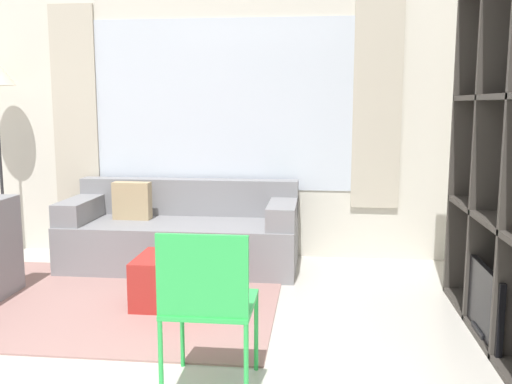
# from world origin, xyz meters

# --- Properties ---
(wall_back) EXTENTS (5.83, 0.11, 2.70)m
(wall_back) POSITION_xyz_m (0.00, 3.25, 1.36)
(wall_back) COLOR silver
(wall_back) RESTS_ON ground_plane
(area_rug) EXTENTS (3.00, 1.88, 0.01)m
(area_rug) POSITION_xyz_m (-0.87, 1.76, 0.01)
(area_rug) COLOR gray
(area_rug) RESTS_ON ground_plane
(couch_main) EXTENTS (2.07, 0.85, 0.76)m
(couch_main) POSITION_xyz_m (-0.31, 2.78, 0.29)
(couch_main) COLOR gray
(couch_main) RESTS_ON ground_plane
(ottoman) EXTENTS (0.65, 0.51, 0.37)m
(ottoman) POSITION_xyz_m (-0.06, 1.77, 0.18)
(ottoman) COLOR #A82823
(ottoman) RESTS_ON ground_plane
(folding_chair) EXTENTS (0.44, 0.46, 0.86)m
(folding_chair) POSITION_xyz_m (0.38, 0.49, 0.52)
(folding_chair) COLOR green
(folding_chair) RESTS_ON ground_plane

